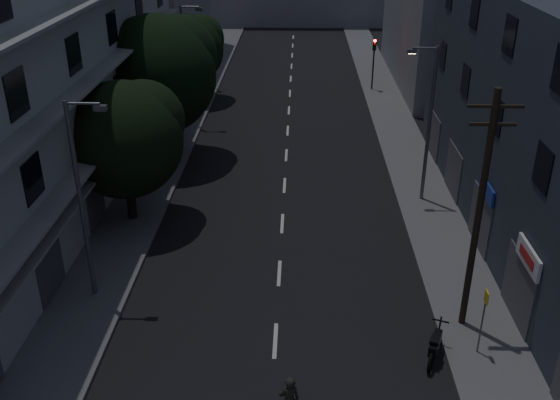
{
  "coord_description": "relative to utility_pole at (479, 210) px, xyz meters",
  "views": [
    {
      "loc": [
        0.73,
        -11.56,
        14.54
      ],
      "look_at": [
        0.0,
        12.0,
        3.0
      ],
      "focal_mm": 40.0,
      "sensor_mm": 36.0,
      "label": 1
    }
  ],
  "objects": [
    {
      "name": "sidewalk_left",
      "position": [
        -14.46,
        17.39,
        -4.79
      ],
      "size": [
        3.0,
        90.0,
        0.15
      ],
      "primitive_type": "cube",
      "color": "#565659",
      "rests_on": "ground"
    },
    {
      "name": "street_lamp_right",
      "position": [
        0.21,
        10.66,
        -0.27
      ],
      "size": [
        1.51,
        0.25,
        8.0
      ],
      "color": "#56585E",
      "rests_on": "sidewalk_right"
    },
    {
      "name": "utility_pole",
      "position": [
        0.0,
        0.0,
        0.0
      ],
      "size": [
        1.8,
        0.24,
        9.0
      ],
      "color": "black",
      "rests_on": "sidewalk_right"
    },
    {
      "name": "ground",
      "position": [
        -6.96,
        17.39,
        -4.87
      ],
      "size": [
        160.0,
        160.0,
        0.0
      ],
      "primitive_type": "plane",
      "color": "black",
      "rests_on": "ground"
    },
    {
      "name": "tree_far",
      "position": [
        -14.56,
        28.37,
        -0.68
      ],
      "size": [
        5.21,
        5.21,
        6.44
      ],
      "color": "black",
      "rests_on": "sidewalk_left"
    },
    {
      "name": "lane_markings",
      "position": [
        -6.96,
        23.64,
        -4.86
      ],
      "size": [
        0.15,
        60.5,
        0.01
      ],
      "color": "beige",
      "rests_on": "ground"
    },
    {
      "name": "traffic_signal_far_left",
      "position": [
        -13.44,
        31.33,
        -1.77
      ],
      "size": [
        0.28,
        0.37,
        4.1
      ],
      "color": "black",
      "rests_on": "sidewalk_left"
    },
    {
      "name": "motorcycle",
      "position": [
        -1.4,
        -1.9,
        -4.35
      ],
      "size": [
        0.98,
        1.94,
        1.31
      ],
      "rotation": [
        0.0,
        0.0,
        -0.38
      ],
      "color": "black",
      "rests_on": "ground"
    },
    {
      "name": "sidewalk_right",
      "position": [
        0.54,
        17.39,
        -4.79
      ],
      "size": [
        3.0,
        90.0,
        0.15
      ],
      "primitive_type": "cube",
      "color": "#565659",
      "rests_on": "ground"
    },
    {
      "name": "traffic_signal_far_right",
      "position": [
        -0.21,
        31.29,
        -1.77
      ],
      "size": [
        0.28,
        0.37,
        4.1
      ],
      "color": "black",
      "rests_on": "sidewalk_right"
    },
    {
      "name": "street_lamp_left_far",
      "position": [
        -13.87,
        22.44,
        -0.27
      ],
      "size": [
        1.51,
        0.25,
        8.0
      ],
      "color": "#57595E",
      "rests_on": "sidewalk_left"
    },
    {
      "name": "building_left",
      "position": [
        -18.93,
        10.39,
        2.13
      ],
      "size": [
        7.0,
        36.0,
        14.0
      ],
      "color": "#A4A5A0",
      "rests_on": "ground"
    },
    {
      "name": "street_lamp_left_near",
      "position": [
        -14.21,
        1.48,
        -0.27
      ],
      "size": [
        1.51,
        0.25,
        8.0
      ],
      "color": "slate",
      "rests_on": "sidewalk_left"
    },
    {
      "name": "building_far_right",
      "position": [
        5.04,
        34.39,
        1.63
      ],
      "size": [
        6.0,
        20.0,
        13.0
      ],
      "primitive_type": "cube",
      "color": "slate",
      "rests_on": "ground"
    },
    {
      "name": "tree_mid",
      "position": [
        -14.39,
        16.23,
        0.6
      ],
      "size": [
        6.92,
        6.92,
        8.51
      ],
      "color": "black",
      "rests_on": "sidewalk_left"
    },
    {
      "name": "tree_near",
      "position": [
        -14.33,
        8.1,
        -0.41
      ],
      "size": [
        5.58,
        5.58,
        6.89
      ],
      "color": "black",
      "rests_on": "sidewalk_left"
    },
    {
      "name": "bus_stop_sign",
      "position": [
        0.15,
        -1.67,
        -2.98
      ],
      "size": [
        0.06,
        0.35,
        2.52
      ],
      "color": "#595B60",
      "rests_on": "sidewalk_right"
    }
  ]
}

